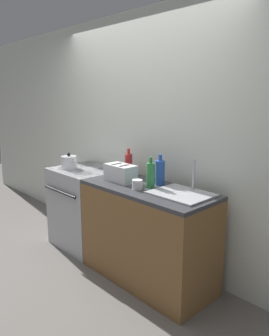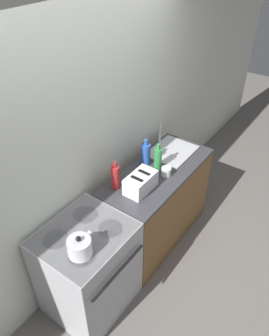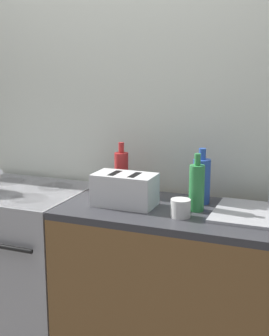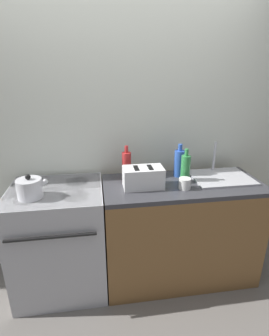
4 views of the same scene
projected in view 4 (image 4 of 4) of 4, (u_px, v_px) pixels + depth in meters
ground_plane at (132, 303)px, 2.15m from camera, size 12.00×12.00×0.00m
wall_back at (121, 129)px, 2.34m from camera, size 8.00×0.05×2.60m
stove at (60, 238)px, 2.20m from camera, size 0.73×0.67×0.92m
counter_block at (180, 230)px, 2.32m from camera, size 1.31×0.58×0.92m
kettle at (30, 188)px, 1.89m from camera, size 0.23×0.18×0.18m
toaster at (143, 177)px, 2.06m from camera, size 0.31×0.18×0.16m
sink_tray at (220, 176)px, 2.26m from camera, size 0.49×0.40×0.28m
bottle_green at (185, 168)px, 2.14m from camera, size 0.08×0.08×0.29m
bottle_red at (127, 165)px, 2.22m from camera, size 0.08×0.08×0.29m
bottle_blue at (179, 163)px, 2.27m from camera, size 0.09×0.09×0.29m
cup_white at (185, 183)px, 2.05m from camera, size 0.09×0.09×0.09m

